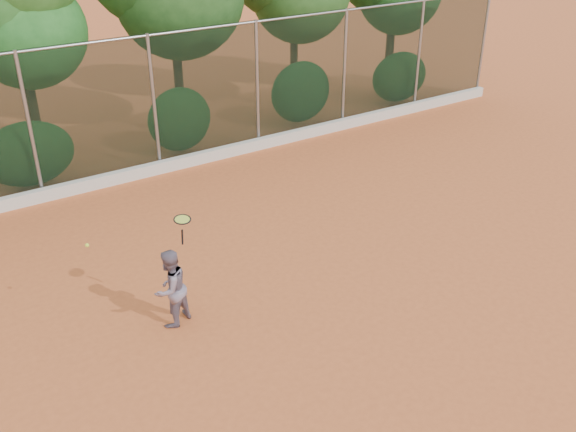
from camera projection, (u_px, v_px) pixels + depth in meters
ground at (319, 299)px, 11.58m from camera, size 80.00×80.00×0.00m
concrete_curb at (163, 167)px, 16.53m from camera, size 24.00×0.20×0.30m
tennis_player at (171, 288)px, 10.63m from camera, size 0.84×0.76×1.40m
chainlink_fence at (154, 101)px, 15.87m from camera, size 24.09×0.09×3.50m
tennis_racket at (182, 221)px, 10.15m from camera, size 0.31×0.31×0.53m
tennis_ball_in_flight at (87, 245)px, 10.03m from camera, size 0.06×0.06×0.06m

